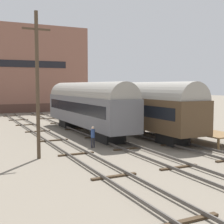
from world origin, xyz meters
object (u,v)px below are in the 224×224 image
object	(u,v)px
train_car_grey	(86,104)
bench	(198,124)
train_car_brown	(138,105)
person_worker	(93,135)
utility_pole	(37,84)

from	to	relation	value
train_car_grey	bench	xyz separation A→B (m)	(7.19, -8.37, -1.46)
train_car_brown	person_worker	xyz separation A→B (m)	(-6.49, -4.02, -1.91)
train_car_grey	utility_pole	world-z (taller)	utility_pole
train_car_grey	bench	distance (m)	11.13
person_worker	utility_pole	bearing A→B (deg)	-158.81
train_car_grey	person_worker	world-z (taller)	train_car_grey
train_car_grey	utility_pole	xyz separation A→B (m)	(-6.86, -8.86, 2.04)
bench	person_worker	bearing A→B (deg)	172.12
train_car_grey	bench	size ratio (longest dim) A/B	12.22
utility_pole	bench	bearing A→B (deg)	2.00
train_car_grey	person_worker	size ratio (longest dim) A/B	10.30
train_car_brown	train_car_grey	size ratio (longest dim) A/B	1.00
person_worker	utility_pole	distance (m)	6.35
person_worker	utility_pole	xyz separation A→B (m)	(-4.62, -1.79, 3.97)
bench	train_car_grey	bearing A→B (deg)	130.63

